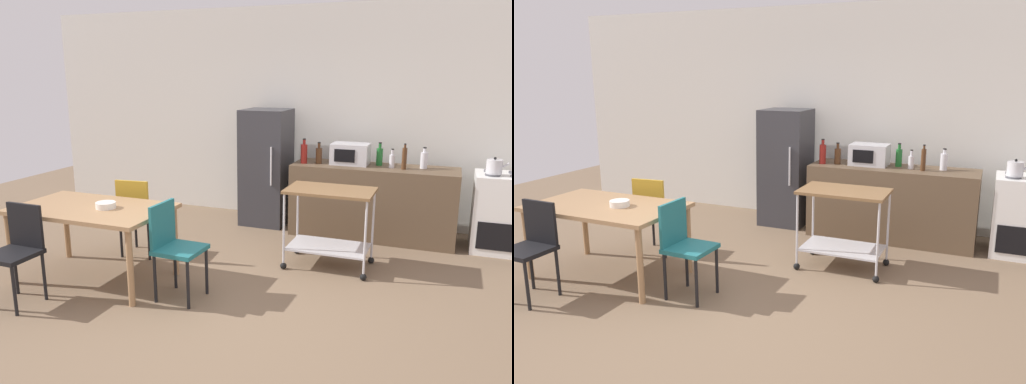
# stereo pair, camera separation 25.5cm
# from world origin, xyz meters

# --- Properties ---
(ground_plane) EXTENTS (12.00, 12.00, 0.00)m
(ground_plane) POSITION_xyz_m (0.00, 0.00, 0.00)
(ground_plane) COLOR brown
(back_wall) EXTENTS (8.40, 0.12, 2.90)m
(back_wall) POSITION_xyz_m (0.00, 3.20, 1.45)
(back_wall) COLOR silver
(back_wall) RESTS_ON ground_plane
(kitchen_counter) EXTENTS (2.00, 0.64, 0.90)m
(kitchen_counter) POSITION_xyz_m (0.90, 2.60, 0.45)
(kitchen_counter) COLOR brown
(kitchen_counter) RESTS_ON ground_plane
(dining_table) EXTENTS (1.50, 0.90, 0.75)m
(dining_table) POSITION_xyz_m (-1.47, 0.23, 0.67)
(dining_table) COLOR #A37A51
(dining_table) RESTS_ON ground_plane
(chair_teal) EXTENTS (0.41, 0.41, 0.89)m
(chair_teal) POSITION_xyz_m (-0.51, 0.15, 0.52)
(chair_teal) COLOR #1E666B
(chair_teal) RESTS_ON ground_plane
(chair_mustard) EXTENTS (0.44, 0.44, 0.89)m
(chair_mustard) POSITION_xyz_m (-1.44, 0.96, 0.52)
(chair_mustard) COLOR gold
(chair_mustard) RESTS_ON ground_plane
(chair_black) EXTENTS (0.40, 0.40, 0.89)m
(chair_black) POSITION_xyz_m (-1.76, -0.44, 0.52)
(chair_black) COLOR black
(chair_black) RESTS_ON ground_plane
(stove_oven) EXTENTS (0.60, 0.61, 0.92)m
(stove_oven) POSITION_xyz_m (2.35, 2.62, 0.45)
(stove_oven) COLOR white
(stove_oven) RESTS_ON ground_plane
(refrigerator) EXTENTS (0.60, 0.63, 1.55)m
(refrigerator) POSITION_xyz_m (-0.55, 2.70, 0.78)
(refrigerator) COLOR #333338
(refrigerator) RESTS_ON ground_plane
(kitchen_cart) EXTENTS (0.91, 0.57, 0.85)m
(kitchen_cart) POSITION_xyz_m (0.63, 1.40, 0.57)
(kitchen_cart) COLOR brown
(kitchen_cart) RESTS_ON ground_plane
(bottle_sesame_oil) EXTENTS (0.08, 0.08, 0.31)m
(bottle_sesame_oil) POSITION_xyz_m (0.03, 2.50, 1.03)
(bottle_sesame_oil) COLOR maroon
(bottle_sesame_oil) RESTS_ON kitchen_counter
(bottle_vinegar) EXTENTS (0.08, 0.08, 0.27)m
(bottle_vinegar) POSITION_xyz_m (0.21, 2.56, 1.01)
(bottle_vinegar) COLOR #4C2D19
(bottle_vinegar) RESTS_ON kitchen_counter
(microwave) EXTENTS (0.46, 0.35, 0.26)m
(microwave) POSITION_xyz_m (0.59, 2.65, 1.03)
(microwave) COLOR silver
(microwave) RESTS_ON kitchen_counter
(bottle_soda) EXTENTS (0.08, 0.08, 0.29)m
(bottle_soda) POSITION_xyz_m (0.94, 2.70, 1.02)
(bottle_soda) COLOR #1E6628
(bottle_soda) RESTS_ON kitchen_counter
(bottle_wine) EXTENTS (0.07, 0.07, 0.23)m
(bottle_wine) POSITION_xyz_m (1.11, 2.59, 0.99)
(bottle_wine) COLOR silver
(bottle_wine) RESTS_ON kitchen_counter
(bottle_olive_oil) EXTENTS (0.06, 0.06, 0.31)m
(bottle_olive_oil) POSITION_xyz_m (1.25, 2.54, 1.03)
(bottle_olive_oil) COLOR #4C2D19
(bottle_olive_oil) RESTS_ON kitchen_counter
(bottle_sparkling_water) EXTENTS (0.08, 0.08, 0.26)m
(bottle_sparkling_water) POSITION_xyz_m (1.47, 2.68, 1.01)
(bottle_sparkling_water) COLOR silver
(bottle_sparkling_water) RESTS_ON kitchen_counter
(fruit_bowl) EXTENTS (0.19, 0.19, 0.06)m
(fruit_bowl) POSITION_xyz_m (-1.30, 0.24, 0.78)
(fruit_bowl) COLOR white
(fruit_bowl) RESTS_ON dining_table
(kettle) EXTENTS (0.24, 0.17, 0.19)m
(kettle) POSITION_xyz_m (2.23, 2.52, 1.00)
(kettle) COLOR silver
(kettle) RESTS_ON stove_oven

